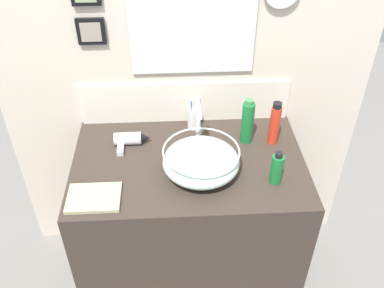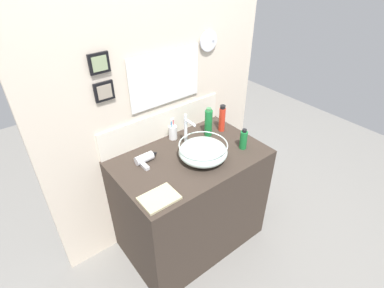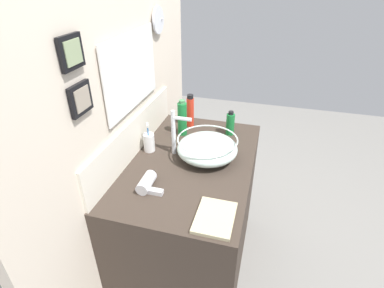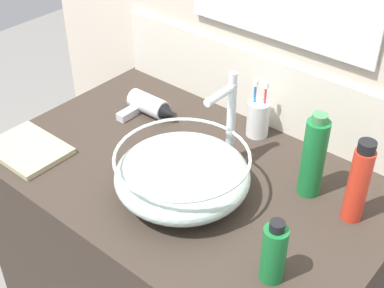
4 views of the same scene
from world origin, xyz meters
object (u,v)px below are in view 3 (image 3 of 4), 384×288
object	(u,v)px
hair_drier	(148,181)
shampoo_bottle	(230,124)
faucet	(175,130)
glass_bowl_sink	(207,148)
spray_bottle	(182,118)
toothbrush_cup	(149,142)
hand_towel	(215,217)
lotion_bottle	(190,111)

from	to	relation	value
hair_drier	shampoo_bottle	size ratio (longest dim) A/B	1.07
faucet	glass_bowl_sink	bearing A→B (deg)	-90.00
spray_bottle	hair_drier	bearing A→B (deg)	179.69
hair_drier	toothbrush_cup	bearing A→B (deg)	21.73
faucet	spray_bottle	size ratio (longest dim) A/B	1.15
glass_bowl_sink	faucet	bearing A→B (deg)	90.00
glass_bowl_sink	hand_towel	size ratio (longest dim) A/B	1.53
hair_drier	spray_bottle	world-z (taller)	spray_bottle
toothbrush_cup	shampoo_bottle	size ratio (longest dim) A/B	1.11
glass_bowl_sink	shampoo_bottle	distance (m)	0.33
faucet	shampoo_bottle	distance (m)	0.42
glass_bowl_sink	shampoo_bottle	world-z (taller)	shampoo_bottle
shampoo_bottle	hand_towel	bearing A→B (deg)	-175.25
faucet	toothbrush_cup	size ratio (longest dim) A/B	1.52
faucet	hand_towel	distance (m)	0.58
faucet	toothbrush_cup	bearing A→B (deg)	93.70
lotion_bottle	spray_bottle	xyz separation A→B (m)	(-0.13, 0.02, 0.00)
shampoo_bottle	spray_bottle	world-z (taller)	spray_bottle
hair_drier	toothbrush_cup	distance (m)	0.34
shampoo_bottle	hand_towel	distance (m)	0.78
spray_bottle	hand_towel	distance (m)	0.78
hand_towel	shampoo_bottle	bearing A→B (deg)	4.75
shampoo_bottle	hair_drier	bearing A→B (deg)	155.05
faucet	spray_bottle	world-z (taller)	faucet
toothbrush_cup	hand_towel	world-z (taller)	toothbrush_cup
toothbrush_cup	faucet	bearing A→B (deg)	-86.30
hair_drier	glass_bowl_sink	bearing A→B (deg)	-34.33
faucet	spray_bottle	bearing A→B (deg)	8.11
shampoo_bottle	lotion_bottle	size ratio (longest dim) A/B	0.72
hair_drier	lotion_bottle	bearing A→B (deg)	-1.60
glass_bowl_sink	hair_drier	world-z (taller)	glass_bowl_sink
hand_towel	spray_bottle	bearing A→B (deg)	27.46
toothbrush_cup	lotion_bottle	xyz separation A→B (m)	(0.37, -0.14, 0.05)
glass_bowl_sink	lotion_bottle	world-z (taller)	lotion_bottle
faucet	shampoo_bottle	xyz separation A→B (m)	(0.32, -0.26, -0.08)
glass_bowl_sink	hand_towel	world-z (taller)	glass_bowl_sink
hand_towel	glass_bowl_sink	bearing A→B (deg)	17.21
lotion_bottle	hand_towel	bearing A→B (deg)	-157.26
glass_bowl_sink	spray_bottle	xyz separation A→B (m)	(0.24, 0.22, 0.04)
hand_towel	faucet	bearing A→B (deg)	35.57
glass_bowl_sink	toothbrush_cup	distance (m)	0.35
toothbrush_cup	shampoo_bottle	world-z (taller)	toothbrush_cup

